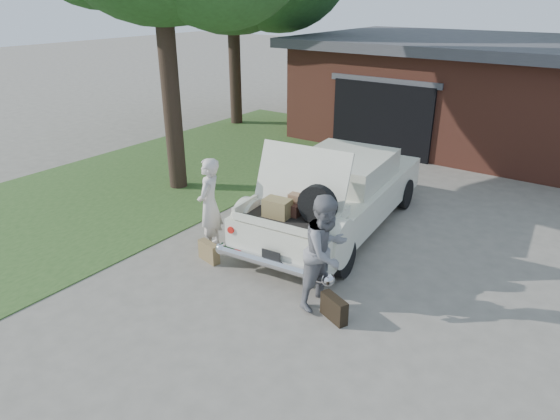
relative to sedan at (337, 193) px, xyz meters
The scene contains 8 objects.
ground 2.69m from the sedan, 90.90° to the right, with size 90.00×90.00×0.00m, color gray.
grass_strip 5.61m from the sedan, behind, with size 6.00×16.00×0.02m, color #2D4C1E.
house 8.99m from the sedan, 83.96° to the left, with size 12.80×7.80×3.30m.
sedan is the anchor object (origin of this frame).
woman_left 2.69m from the sedan, 124.37° to the right, with size 0.67×0.44×1.84m, color beige.
woman_right 2.87m from the sedan, 63.76° to the right, with size 0.91×0.71×1.87m, color slate.
suitcase_left 2.95m from the sedan, 114.65° to the right, with size 0.49×0.15×0.38m, color olive.
suitcase_right 3.34m from the sedan, 60.59° to the right, with size 0.50×0.16×0.39m, color black.
Camera 1 is at (4.69, -5.96, 4.61)m, focal length 32.00 mm.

